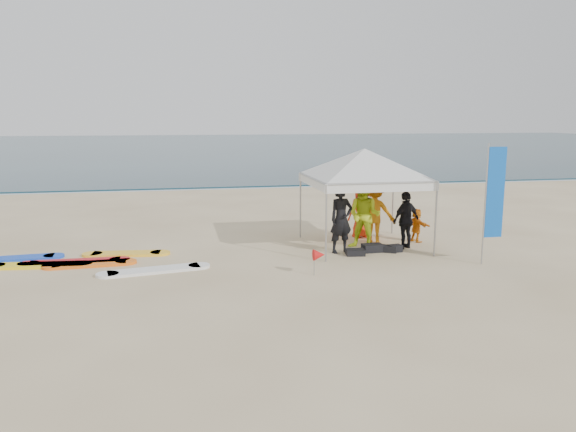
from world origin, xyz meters
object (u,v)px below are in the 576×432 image
Objects in this scene: person_black_a at (341,219)px; person_yellow at (364,215)px; marker_pennant at (319,255)px; person_orange_a at (375,212)px; person_black_b at (406,220)px; person_seated at (416,225)px; canopy_tent at (365,149)px; surfboard_spread at (82,262)px; feather_flag at (494,194)px; person_orange_b at (362,210)px.

person_yellow is (0.78, 0.31, 0.02)m from person_black_a.
person_yellow is 3.11m from marker_pennant.
person_orange_a is 1.07m from person_black_b.
person_orange_a is at bearing 68.98° from person_seated.
person_black_b is at bearing 151.90° from person_orange_a.
canopy_tent is 8.23m from surfboard_spread.
person_seated is 4.80m from marker_pennant.
person_orange_a is 1.83× the size of person_seated.
feather_flag is at bearing -179.97° from person_seated.
canopy_tent reaches higher than person_orange_a.
person_seated reaches higher than surfboard_spread.
marker_pennant is 6.15m from surfboard_spread.
person_orange_a is at bearing -78.36° from person_black_b.
feather_flag is at bearing 112.11° from person_orange_b.
canopy_tent is (-1.78, -0.24, 2.32)m from person_seated.
person_orange_a is 1.13× the size of person_black_b.
person_black_a is at bearing 60.76° from marker_pennant.
person_seated is 1.59× the size of marker_pennant.
surfboard_spread is at bearing -23.96° from person_black_b.
canopy_tent is (0.85, 0.63, 1.88)m from person_black_a.
person_yellow is 1.98m from person_seated.
person_orange_a is at bearing 125.11° from feather_flag.
person_orange_b reaches higher than surfboard_spread.
feather_flag is (1.44, -2.06, 0.99)m from person_black_b.
person_yellow is at bearing 139.34° from feather_flag.
person_orange_b is (-0.14, 0.78, -0.07)m from person_orange_a.
person_orange_b is at bearing 42.09° from person_seated.
person_yellow is at bearing 65.62° from person_orange_b.
person_black_a is at bearing 47.50° from person_orange_b.
person_yellow is 1.53m from person_orange_b.
person_seated is at bearing 7.57° from canopy_tent.
person_black_b is at bearing -10.93° from person_black_a.
person_orange_a is 0.80m from person_orange_b.
person_black_a is 1.14× the size of person_black_b.
person_orange_a is 0.60× the size of feather_flag.
person_orange_b is (1.20, 1.78, -0.09)m from person_black_a.
surfboard_spread is at bearing 158.85° from marker_pennant.
person_orange_b is at bearing -89.19° from person_black_b.
person_orange_b is 0.40× the size of canopy_tent.
person_orange_a is 1.99m from canopy_tent.
person_black_a is 1.86× the size of person_seated.
canopy_tent reaches higher than surfboard_spread.
person_seated is (1.43, -0.91, -0.35)m from person_orange_b.
person_black_a is 0.44× the size of canopy_tent.
person_black_a is at bearing 63.00° from person_orange_a.
person_seated is at bearing 105.39° from feather_flag.
person_orange_a is at bearing 5.95° from surfboard_spread.
person_orange_b is (0.42, 1.47, -0.11)m from person_yellow.
person_orange_b is at bearing 58.51° from marker_pennant.
canopy_tent is 1.39× the size of feather_flag.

